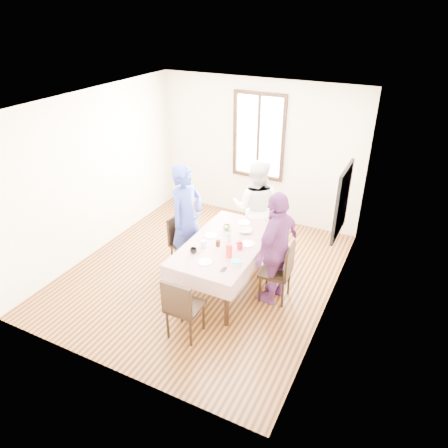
{
  "coord_description": "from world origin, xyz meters",
  "views": [
    {
      "loc": [
        2.78,
        -4.83,
        3.9
      ],
      "look_at": [
        0.48,
        -0.21,
        1.1
      ],
      "focal_mm": 33.32,
      "sensor_mm": 36.0,
      "label": 1
    }
  ],
  "objects": [
    {
      "name": "flower_bunch",
      "position": [
        0.51,
        -0.11,
        0.96
      ],
      "size": [
        0.09,
        0.09,
        0.1
      ],
      "primitive_type": null,
      "color": "yellow",
      "rests_on": "flower_vase"
    },
    {
      "name": "flower_vase",
      "position": [
        0.51,
        -0.11,
        0.84
      ],
      "size": [
        0.07,
        0.07,
        0.15
      ],
      "primitive_type": "cylinder",
      "color": "silver",
      "rests_on": "tablecloth"
    },
    {
      "name": "person_far",
      "position": [
        0.48,
        1.0,
        0.83
      ],
      "size": [
        0.92,
        0.79,
        1.67
      ],
      "primitive_type": "imported",
      "rotation": [
        0.0,
        0.0,
        3.35
      ],
      "color": "white",
      "rests_on": "ground"
    },
    {
      "name": "smartphone",
      "position": [
        0.76,
        -0.78,
        0.77
      ],
      "size": [
        0.06,
        0.12,
        0.01
      ],
      "primitive_type": "cube",
      "color": "black",
      "rests_on": "tablecloth"
    },
    {
      "name": "window_pane",
      "position": [
        0.0,
        2.24,
        1.65
      ],
      "size": [
        0.9,
        0.02,
        1.5
      ],
      "primitive_type": "cube",
      "color": "white",
      "rests_on": "back_wall"
    },
    {
      "name": "back_wall",
      "position": [
        0.0,
        2.25,
        1.35
      ],
      "size": [
        4.0,
        0.0,
        4.0
      ],
      "primitive_type": "plane",
      "rotation": [
        1.57,
        0.0,
        0.0
      ],
      "color": "beige",
      "rests_on": "ground"
    },
    {
      "name": "ground",
      "position": [
        0.0,
        0.0,
        0.0
      ],
      "size": [
        4.5,
        4.5,
        0.0
      ],
      "primitive_type": "plane",
      "color": "black",
      "rests_on": "ground"
    },
    {
      "name": "drinking_glass",
      "position": [
        0.26,
        -0.41,
        0.82
      ],
      "size": [
        0.08,
        0.08,
        0.11
      ],
      "primitive_type": "cylinder",
      "color": "silver",
      "rests_on": "tablecloth"
    },
    {
      "name": "right_wall",
      "position": [
        2.0,
        0.0,
        1.35
      ],
      "size": [
        0.0,
        4.5,
        4.5
      ],
      "primitive_type": "plane",
      "rotation": [
        1.57,
        0.0,
        -1.57
      ],
      "color": "beige",
      "rests_on": "ground"
    },
    {
      "name": "chair_left",
      "position": [
        -0.29,
        0.0,
        0.46
      ],
      "size": [
        0.47,
        0.47,
        0.91
      ],
      "primitive_type": "cube",
      "rotation": [
        0.0,
        0.0,
        -1.7
      ],
      "color": "black",
      "rests_on": "ground"
    },
    {
      "name": "mug_flag",
      "position": [
        0.74,
        -0.22,
        0.81
      ],
      "size": [
        0.12,
        0.12,
        0.1
      ],
      "primitive_type": "imported",
      "rotation": [
        0.0,
        0.0,
        0.15
      ],
      "color": "red",
      "rests_on": "tablecloth"
    },
    {
      "name": "serving_bowl",
      "position": [
        0.62,
        0.26,
        0.79
      ],
      "size": [
        0.26,
        0.26,
        0.05
      ],
      "primitive_type": "imported",
      "rotation": [
        0.0,
        0.0,
        0.39
      ],
      "color": "white",
      "rests_on": "tablecloth"
    },
    {
      "name": "plate_near",
      "position": [
        0.46,
        -0.73,
        0.77
      ],
      "size": [
        0.2,
        0.2,
        0.01
      ],
      "primitive_type": "cylinder",
      "color": "white",
      "rests_on": "tablecloth"
    },
    {
      "name": "jam_jar",
      "position": [
        0.43,
        -0.29,
        0.81
      ],
      "size": [
        0.07,
        0.07,
        0.09
      ],
      "primitive_type": "cylinder",
      "color": "black",
      "rests_on": "tablecloth"
    },
    {
      "name": "plate_left",
      "position": [
        0.19,
        -0.06,
        0.77
      ],
      "size": [
        0.2,
        0.2,
        0.01
      ],
      "primitive_type": "cylinder",
      "color": "white",
      "rests_on": "tablecloth"
    },
    {
      "name": "dining_table",
      "position": [
        0.48,
        -0.16,
        0.38
      ],
      "size": [
        0.93,
        1.71,
        0.75
      ],
      "primitive_type": "cube",
      "color": "black",
      "rests_on": "ground"
    },
    {
      "name": "tablecloth",
      "position": [
        0.48,
        -0.16,
        0.76
      ],
      "size": [
        1.05,
        1.83,
        0.01
      ],
      "primitive_type": "cube",
      "color": "#580B15",
      "rests_on": "dining_table"
    },
    {
      "name": "chair_far",
      "position": [
        0.48,
        1.02,
        0.46
      ],
      "size": [
        0.48,
        0.48,
        0.91
      ],
      "primitive_type": "cube",
      "rotation": [
        0.0,
        0.0,
        2.98
      ],
      "color": "black",
      "rests_on": "ground"
    },
    {
      "name": "art_poster",
      "position": [
        1.98,
        0.3,
        1.55
      ],
      "size": [
        0.04,
        0.76,
        0.96
      ],
      "primitive_type": "cube",
      "color": "red",
      "rests_on": "right_wall"
    },
    {
      "name": "butter_lid",
      "position": [
        0.87,
        -0.62,
        0.83
      ],
      "size": [
        0.12,
        0.12,
        0.01
      ],
      "primitive_type": "cylinder",
      "color": "blue",
      "rests_on": "butter_tub"
    },
    {
      "name": "mug_green",
      "position": [
        0.34,
        0.18,
        0.81
      ],
      "size": [
        0.16,
        0.16,
        0.09
      ],
      "primitive_type": "imported",
      "rotation": [
        0.0,
        0.0,
        -0.49
      ],
      "color": "#0C7226",
      "rests_on": "tablecloth"
    },
    {
      "name": "person_right",
      "position": [
        1.24,
        -0.1,
        0.85
      ],
      "size": [
        0.59,
        1.06,
        1.7
      ],
      "primitive_type": "imported",
      "rotation": [
        0.0,
        0.0,
        -1.76
      ],
      "color": "#6A2F6D",
      "rests_on": "ground"
    },
    {
      "name": "mug_black",
      "position": [
        0.2,
        -0.6,
        0.8
      ],
      "size": [
        0.11,
        0.11,
        0.08
      ],
      "primitive_type": "imported",
      "rotation": [
        0.0,
        0.0,
        0.19
      ],
      "color": "black",
      "rests_on": "tablecloth"
    },
    {
      "name": "chair_right",
      "position": [
        1.26,
        -0.1,
        0.46
      ],
      "size": [
        0.44,
        0.44,
        0.91
      ],
      "primitive_type": "cube",
      "rotation": [
        0.0,
        0.0,
        1.63
      ],
      "color": "black",
      "rests_on": "ground"
    },
    {
      "name": "chair_near",
      "position": [
        0.48,
        -1.33,
        0.46
      ],
      "size": [
        0.43,
        0.43,
        0.91
      ],
      "primitive_type": "cube",
      "rotation": [
        0.0,
        0.0,
        0.01
      ],
      "color": "black",
      "rests_on": "ground"
    },
    {
      "name": "plate_far",
      "position": [
        0.48,
        0.53,
        0.77
      ],
      "size": [
        0.2,
        0.2,
        0.01
      ],
      "primitive_type": "cylinder",
      "color": "white",
      "rests_on": "tablecloth"
    },
    {
      "name": "window_frame",
      "position": [
        0.0,
        2.23,
        1.65
      ],
      "size": [
        1.02,
        0.06,
        1.62
      ],
      "primitive_type": "cube",
      "color": "black",
      "rests_on": "back_wall"
    },
    {
      "name": "butter_tub",
      "position": [
        0.87,
        -0.62,
        0.79
      ],
      "size": [
        0.13,
        0.13,
        0.07
      ],
      "primitive_type": "cylinder",
      "color": "white",
      "rests_on": "tablecloth"
    },
    {
      "name": "plate_right",
      "position": [
        0.8,
        -0.04,
        0.77
      ],
      "size": [
        0.2,
        0.2,
        0.01
      ],
      "primitive_type": "cylinder",
      "color": "white",
      "rests_on": "tablecloth"
    },
    {
      "name": "person_left",
      "position": [
        -0.27,
        0.0,
        0.89
      ],
      "size": [
        0.53,
        0.71,
        1.78
      ],
      "primitive_type": "imported",
      "rotation": [
        0.0,
        0.0,
        1.4
      ],
      "color": "#2D3C96",
      "rests_on": "ground"
    },
    {
      "name": "juice_carton",
      "position": [
        0.69,
        -0.47,
        0.86
      ],
      "size": [
        0.06,
        0.06,
        0.2
      ],
      "primitive_type": "cube",
      "color": "red",
      "rests_on": "tablecloth"
    }
  ]
}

